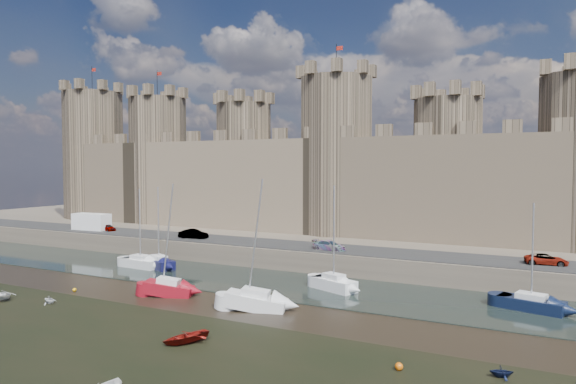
% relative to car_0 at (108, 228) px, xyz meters
% --- Properties ---
extents(ground, '(160.00, 160.00, 0.00)m').
position_rel_car_0_xyz_m(ground, '(29.84, -33.91, -3.04)').
color(ground, black).
rests_on(ground, ground).
extents(water_channel, '(160.00, 12.00, 0.08)m').
position_rel_car_0_xyz_m(water_channel, '(29.84, -9.91, -3.00)').
color(water_channel, black).
rests_on(water_channel, ground).
extents(quay, '(160.00, 60.00, 2.50)m').
position_rel_car_0_xyz_m(quay, '(29.84, 26.09, -1.79)').
color(quay, '#4C443A').
rests_on(quay, ground).
extents(road, '(160.00, 7.00, 0.10)m').
position_rel_car_0_xyz_m(road, '(29.84, 0.09, -0.49)').
color(road, black).
rests_on(road, quay).
extents(castle, '(108.50, 11.00, 29.00)m').
position_rel_car_0_xyz_m(castle, '(29.20, 14.09, 8.63)').
color(castle, '#42382B').
rests_on(castle, quay).
extents(car_0, '(3.39, 2.16, 1.08)m').
position_rel_car_0_xyz_m(car_0, '(0.00, 0.00, 0.00)').
color(car_0, gray).
rests_on(car_0, quay).
extents(car_1, '(4.21, 1.92, 1.34)m').
position_rel_car_0_xyz_m(car_1, '(16.79, -0.81, 0.13)').
color(car_1, gray).
rests_on(car_1, quay).
extents(car_2, '(4.20, 2.02, 1.18)m').
position_rel_car_0_xyz_m(car_2, '(37.10, -1.28, 0.05)').
color(car_2, gray).
rests_on(car_2, quay).
extents(car_3, '(4.33, 2.46, 1.14)m').
position_rel_car_0_xyz_m(car_3, '(60.12, 0.24, 0.03)').
color(car_3, gray).
rests_on(car_3, quay).
extents(van, '(6.10, 2.77, 2.60)m').
position_rel_car_0_xyz_m(van, '(-3.06, -0.41, 0.76)').
color(van, white).
rests_on(van, quay).
extents(sailboat_0, '(5.29, 2.31, 9.69)m').
position_rel_car_0_xyz_m(sailboat_0, '(15.67, -9.93, -2.27)').
color(sailboat_0, silver).
rests_on(sailboat_0, ground).
extents(sailboat_1, '(5.32, 3.69, 9.93)m').
position_rel_car_0_xyz_m(sailboat_1, '(17.92, -9.18, -2.25)').
color(sailboat_1, black).
rests_on(sailboat_1, ground).
extents(sailboat_2, '(5.22, 3.58, 10.50)m').
position_rel_car_0_xyz_m(sailboat_2, '(41.09, -9.90, -2.21)').
color(sailboat_2, white).
rests_on(sailboat_2, ground).
extents(sailboat_3, '(5.66, 3.30, 9.31)m').
position_rel_car_0_xyz_m(sailboat_3, '(59.01, -8.89, -2.30)').
color(sailboat_3, black).
rests_on(sailboat_3, ground).
extents(sailboat_4, '(5.00, 3.29, 10.89)m').
position_rel_car_0_xyz_m(sailboat_4, '(27.57, -18.92, -2.25)').
color(sailboat_4, maroon).
rests_on(sailboat_4, ground).
extents(sailboat_5, '(5.69, 3.51, 11.49)m').
position_rel_car_0_xyz_m(sailboat_5, '(37.52, -19.28, -2.23)').
color(sailboat_5, silver).
rests_on(sailboat_5, ground).
extents(dinghy_3, '(1.45, 1.28, 0.72)m').
position_rel_car_0_xyz_m(dinghy_3, '(19.83, -26.14, -2.68)').
color(dinghy_3, silver).
rests_on(dinghy_3, ground).
extents(dinghy_4, '(3.81, 4.09, 0.69)m').
position_rel_car_0_xyz_m(dinghy_4, '(37.28, -28.79, -2.69)').
color(dinghy_4, maroon).
rests_on(dinghy_4, ground).
extents(dinghy_7, '(1.77, 1.67, 0.74)m').
position_rel_car_0_xyz_m(dinghy_7, '(57.81, -25.06, -2.67)').
color(dinghy_7, black).
rests_on(dinghy_7, ground).
extents(buoy_1, '(0.39, 0.39, 0.39)m').
position_rel_car_0_xyz_m(buoy_1, '(18.13, -21.91, -2.84)').
color(buoy_1, '#E29D0A').
rests_on(buoy_1, ground).
extents(buoy_3, '(0.50, 0.50, 0.50)m').
position_rel_car_0_xyz_m(buoy_3, '(52.10, -26.78, -2.79)').
color(buoy_3, '#D25909').
rests_on(buoy_3, ground).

